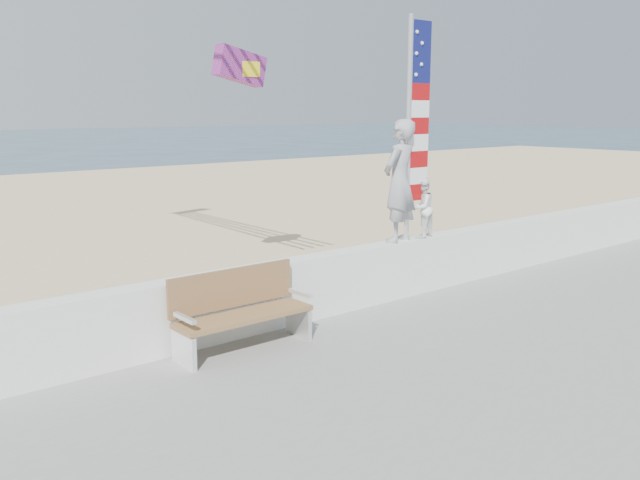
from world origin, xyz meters
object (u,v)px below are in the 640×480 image
at_px(child, 422,208).
at_px(flag, 414,120).
at_px(bench, 240,309).
at_px(adult, 400,181).

relative_size(child, flag, 0.28).
distance_m(child, bench, 3.96).
bearing_deg(bench, adult, 7.84).
height_order(bench, flag, flag).
bearing_deg(flag, bench, -172.81).
bearing_deg(child, adult, -13.49).
height_order(child, bench, child).
height_order(child, flag, flag).
relative_size(child, bench, 0.54).
xyz_separation_m(adult, child, (0.53, 0.00, -0.47)).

